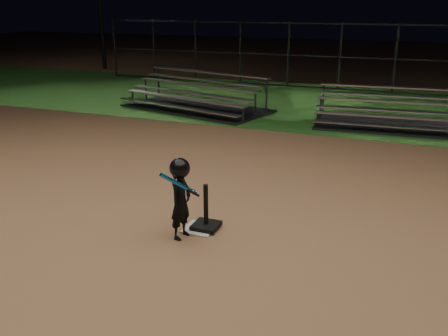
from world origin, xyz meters
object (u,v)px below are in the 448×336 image
home_plate (200,229)px  child_batter (181,196)px  batting_tee (206,220)px  bleacher_left (195,102)px  bleacher_right (394,120)px

home_plate → child_batter: 0.71m
home_plate → batting_tee: size_ratio=0.66×
bleacher_left → child_batter: bearing=-52.3°
home_plate → bleacher_right: 7.93m
child_batter → bleacher_right: 8.28m
bleacher_right → home_plate: bearing=-111.3°
child_batter → batting_tee: bearing=-21.8°
child_batter → bleacher_right: size_ratio=0.28×
home_plate → child_batter: size_ratio=0.38×
batting_tee → child_batter: 0.66m
bleacher_left → batting_tee: bearing=-50.0°
home_plate → bleacher_left: (-3.60, 7.72, 0.22)m
batting_tee → bleacher_right: size_ratio=0.16×
batting_tee → bleacher_left: bearing=115.7°
bleacher_right → bleacher_left: bearing=174.4°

